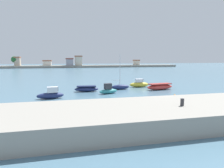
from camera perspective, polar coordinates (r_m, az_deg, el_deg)
The scene contains 12 objects.
ground_plane at distance 24.66m, azimuth 12.90°, elevation -6.04°, with size 400.00×400.00×0.00m, color slate.
seawall_embankment at distance 19.35m, azimuth 20.95°, elevation -7.64°, with size 64.48×7.94×1.60m, color gray.
mooring_bollard at distance 18.04m, azimuth 19.82°, elevation -5.01°, with size 0.31×0.31×0.63m, color #2D2D33.
moored_boat_0 at distance 29.12m, azimuth -17.44°, elevation -2.91°, with size 3.87×1.71×1.68m.
moored_boat_1 at distance 34.04m, azimuth -7.47°, elevation -1.41°, with size 4.22×1.76×0.99m.
moored_boat_2 at distance 31.80m, azimuth -1.10°, elevation -1.82°, with size 3.52×2.27×1.68m.
moored_boat_3 at distance 36.08m, azimuth 2.42°, elevation -0.80°, with size 3.37×1.10×6.36m.
moored_boat_4 at distance 39.44m, azimuth 7.97°, elevation 0.00°, with size 4.05×1.54×1.65m.
moored_boat_5 at distance 36.89m, azimuth 13.79°, elevation -0.76°, with size 5.50×2.47×1.14m.
mooring_buoy_0 at distance 30.71m, azimuth 17.84°, elevation -3.23°, with size 0.35×0.35×0.35m, color orange.
mooring_buoy_1 at distance 24.96m, azimuth -20.18°, elevation -5.81°, with size 0.30×0.30×0.30m, color red.
distant_shoreline at distance 127.79m, azimuth -10.97°, elevation 5.54°, with size 127.06×10.02×8.90m.
Camera 1 is at (-10.62, -21.53, 5.67)m, focal length 31.31 mm.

